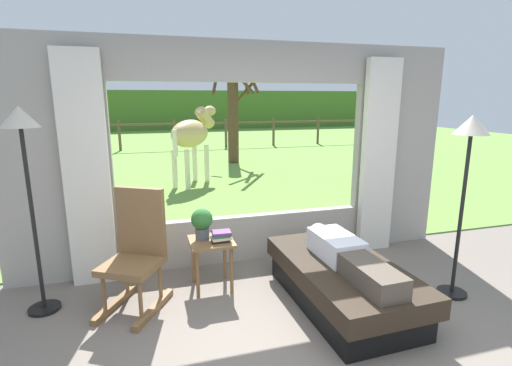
# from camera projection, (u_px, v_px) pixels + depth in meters

# --- Properties ---
(back_wall_with_window) EXTENTS (5.20, 0.12, 2.55)m
(back_wall_with_window) POSITION_uv_depth(u_px,v_px,m) (245.00, 158.00, 4.42)
(back_wall_with_window) COLOR #9E998E
(back_wall_with_window) RESTS_ON ground_plane
(curtain_panel_left) EXTENTS (0.44, 0.10, 2.40)m
(curtain_panel_left) POSITION_uv_depth(u_px,v_px,m) (87.00, 172.00, 3.84)
(curtain_panel_left) COLOR silver
(curtain_panel_left) RESTS_ON ground_plane
(curtain_panel_right) EXTENTS (0.44, 0.10, 2.40)m
(curtain_panel_right) POSITION_uv_depth(u_px,v_px,m) (378.00, 158.00, 4.76)
(curtain_panel_right) COLOR silver
(curtain_panel_right) RESTS_ON ground_plane
(outdoor_pasture_lawn) EXTENTS (36.00, 21.68, 0.02)m
(outdoor_pasture_lawn) POSITION_uv_depth(u_px,v_px,m) (175.00, 148.00, 14.91)
(outdoor_pasture_lawn) COLOR olive
(outdoor_pasture_lawn) RESTS_ON ground_plane
(distant_hill_ridge) EXTENTS (36.00, 2.00, 2.40)m
(distant_hill_ridge) POSITION_uv_depth(u_px,v_px,m) (162.00, 110.00, 23.87)
(distant_hill_ridge) COLOR #456F28
(distant_hill_ridge) RESTS_ON ground_plane
(recliner_sofa) EXTENTS (0.95, 1.73, 0.42)m
(recliner_sofa) POSITION_uv_depth(u_px,v_px,m) (342.00, 282.00, 3.62)
(recliner_sofa) COLOR black
(recliner_sofa) RESTS_ON ground_plane
(reclining_person) EXTENTS (0.36, 1.43, 0.22)m
(reclining_person) POSITION_uv_depth(u_px,v_px,m) (346.00, 254.00, 3.51)
(reclining_person) COLOR silver
(reclining_person) RESTS_ON recliner_sofa
(rocking_chair) EXTENTS (0.74, 0.82, 1.12)m
(rocking_chair) POSITION_uv_depth(u_px,v_px,m) (137.00, 250.00, 3.54)
(rocking_chair) COLOR brown
(rocking_chair) RESTS_ON ground_plane
(side_table) EXTENTS (0.44, 0.44, 0.52)m
(side_table) POSITION_uv_depth(u_px,v_px,m) (211.00, 249.00, 3.89)
(side_table) COLOR brown
(side_table) RESTS_ON ground_plane
(potted_plant) EXTENTS (0.22, 0.22, 0.32)m
(potted_plant) POSITION_uv_depth(u_px,v_px,m) (202.00, 222.00, 3.86)
(potted_plant) COLOR #4C5156
(potted_plant) RESTS_ON side_table
(book_stack) EXTENTS (0.21, 0.17, 0.10)m
(book_stack) POSITION_uv_depth(u_px,v_px,m) (221.00, 236.00, 3.82)
(book_stack) COLOR black
(book_stack) RESTS_ON side_table
(floor_lamp_left) EXTENTS (0.32, 0.32, 1.87)m
(floor_lamp_left) POSITION_uv_depth(u_px,v_px,m) (24.00, 149.00, 3.22)
(floor_lamp_left) COLOR black
(floor_lamp_left) RESTS_ON ground_plane
(floor_lamp_right) EXTENTS (0.32, 0.32, 1.78)m
(floor_lamp_right) POSITION_uv_depth(u_px,v_px,m) (469.00, 152.00, 3.53)
(floor_lamp_right) COLOR black
(floor_lamp_right) RESTS_ON ground_plane
(horse) EXTENTS (1.40, 1.64, 1.73)m
(horse) POSITION_uv_depth(u_px,v_px,m) (192.00, 134.00, 8.43)
(horse) COLOR tan
(horse) RESTS_ON outdoor_pasture_lawn
(pasture_tree) EXTENTS (1.44, 1.45, 3.36)m
(pasture_tree) POSITION_uv_depth(u_px,v_px,m) (234.00, 114.00, 11.23)
(pasture_tree) COLOR #4C3823
(pasture_tree) RESTS_ON outdoor_pasture_lawn
(pasture_fence_line) EXTENTS (16.10, 0.10, 1.10)m
(pasture_fence_line) POSITION_uv_depth(u_px,v_px,m) (175.00, 130.00, 14.54)
(pasture_fence_line) COLOR brown
(pasture_fence_line) RESTS_ON outdoor_pasture_lawn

